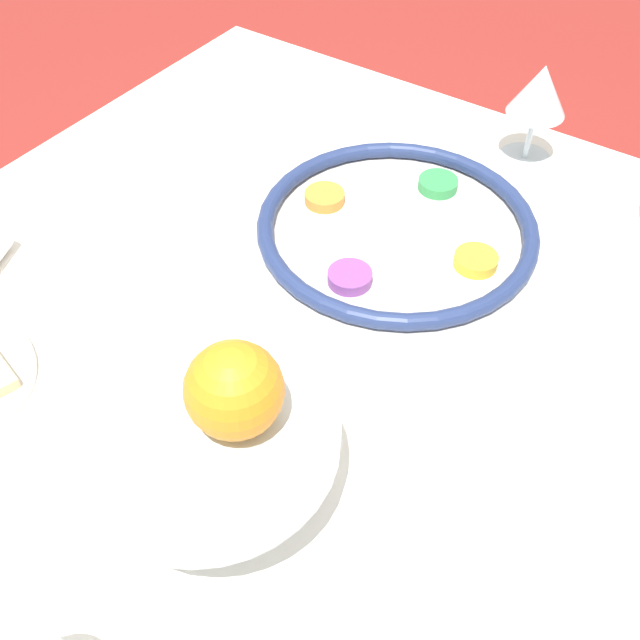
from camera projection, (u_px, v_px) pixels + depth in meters
ground_plane at (275, 605)px, 1.32m from camera, size 8.00×8.00×0.00m
dining_table at (264, 502)px, 1.06m from camera, size 1.11×0.91×0.72m
seder_plate at (397, 229)px, 0.89m from camera, size 0.33×0.33×0.03m
wine_glass at (540, 94)px, 0.94m from camera, size 0.08×0.08×0.14m
fruit_stand at (207, 436)px, 0.60m from camera, size 0.22×0.22×0.11m
orange_fruit at (234, 390)px, 0.56m from camera, size 0.08×0.08×0.08m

